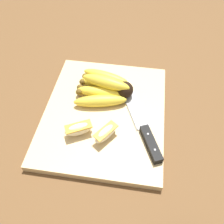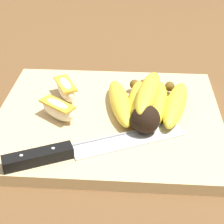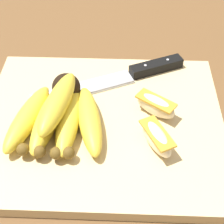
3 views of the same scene
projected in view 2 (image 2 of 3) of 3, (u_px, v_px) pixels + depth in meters
ground_plane at (106, 119)px, 0.65m from camera, size 6.00×6.00×0.00m
cutting_board at (109, 119)px, 0.63m from camera, size 0.38×0.32×0.02m
banana_bunch at (148, 103)px, 0.61m from camera, size 0.16×0.16×0.06m
chefs_knife at (71, 151)px, 0.53m from camera, size 0.27×0.14×0.02m
apple_wedge_near at (58, 109)px, 0.60m from camera, size 0.07×0.06×0.03m
apple_wedge_middle at (66, 89)px, 0.66m from camera, size 0.05×0.07×0.04m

